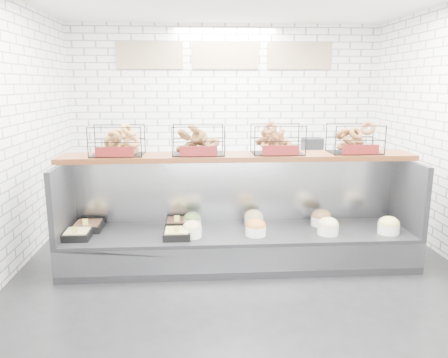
{
  "coord_description": "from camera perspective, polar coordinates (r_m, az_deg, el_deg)",
  "views": [
    {
      "loc": [
        -0.49,
        -4.48,
        2.06
      ],
      "look_at": [
        -0.17,
        0.45,
        0.98
      ],
      "focal_mm": 35.0,
      "sensor_mm": 36.0,
      "label": 1
    }
  ],
  "objects": [
    {
      "name": "ground",
      "position": [
        4.95,
        2.33,
        -12.26
      ],
      "size": [
        5.5,
        5.5,
        0.0
      ],
      "primitive_type": "plane",
      "color": "black",
      "rests_on": "ground"
    },
    {
      "name": "room_shell",
      "position": [
        5.1,
        1.82,
        12.31
      ],
      "size": [
        5.02,
        5.51,
        3.01
      ],
      "color": "white",
      "rests_on": "ground"
    },
    {
      "name": "display_case",
      "position": [
        5.15,
        1.97,
        -7.37
      ],
      "size": [
        4.0,
        0.9,
        1.2
      ],
      "color": "black",
      "rests_on": "ground"
    },
    {
      "name": "bagel_shelf",
      "position": [
        5.07,
        1.87,
        4.66
      ],
      "size": [
        4.1,
        0.5,
        0.4
      ],
      "color": "#4B2310",
      "rests_on": "display_case"
    },
    {
      "name": "prep_counter",
      "position": [
        7.1,
        0.28,
        -0.61
      ],
      "size": [
        4.0,
        0.6,
        1.2
      ],
      "color": "#93969B",
      "rests_on": "ground"
    }
  ]
}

